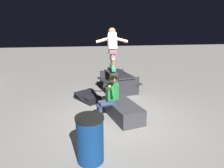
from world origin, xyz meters
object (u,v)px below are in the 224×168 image
Objects in this scene: person_sitting_on_ledge at (109,96)px; ledge_box_main at (122,110)px; picnic_table_back at (119,79)px; skater_airborne at (112,47)px; kicker_ramp at (90,98)px; trash_bin at (90,139)px; skateboard at (113,72)px.

ledge_box_main is at bearing -88.55° from person_sitting_on_ledge.
ledge_box_main is 0.64m from person_sitting_on_ledge.
picnic_table_back is (2.59, -0.77, -0.21)m from person_sitting_on_ledge.
skater_airborne is 0.86× the size of kicker_ramp.
trash_bin reaches higher than ledge_box_main.
skateboard is at bearing 100.52° from ledge_box_main.
picnic_table_back is (2.58, -0.35, 0.27)m from ledge_box_main.
skateboard is at bearing -21.73° from trash_bin.
person_sitting_on_ledge reaches higher than trash_bin.
ledge_box_main is 1.24× the size of kicker_ramp.
skater_airborne is 0.58× the size of picnic_table_back.
skater_airborne reaches higher than trash_bin.
ledge_box_main is 1.25m from skateboard.
trash_bin is at bearing 151.33° from ledge_box_main.
kicker_ramp is at bearing 19.81° from skater_airborne.
trash_bin is at bearing 161.51° from person_sitting_on_ledge.
ledge_box_main is 1.24× the size of person_sitting_on_ledge.
person_sitting_on_ledge is at bearing -18.49° from trash_bin.
ledge_box_main is 1.88m from kicker_ramp.
picnic_table_back reaches higher than ledge_box_main.
trash_bin is at bearing 158.81° from skater_airborne.
picnic_table_back is at bearing -14.46° from skater_airborne.
person_sitting_on_ledge is at bearing 65.74° from skateboard.
ledge_box_main reaches higher than kicker_ramp.
skater_airborne reaches higher than picnic_table_back.
picnic_table_back reaches higher than kicker_ramp.
picnic_table_back is (2.58, -0.66, -1.63)m from skater_airborne.
skateboard is (-0.06, 0.31, 1.21)m from ledge_box_main.
ledge_box_main is 1.43× the size of skater_airborne.
kicker_ramp is 3.62m from trash_bin.
skateboard is at bearing 165.81° from picnic_table_back.
kicker_ramp is at bearing 19.15° from skateboard.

